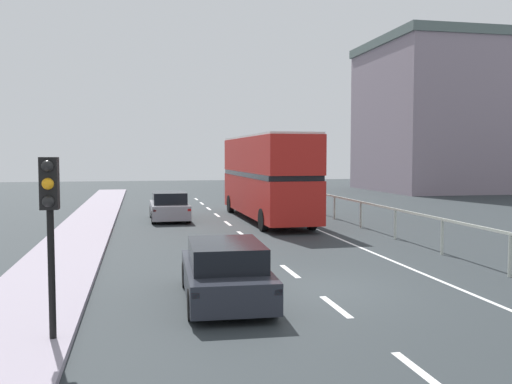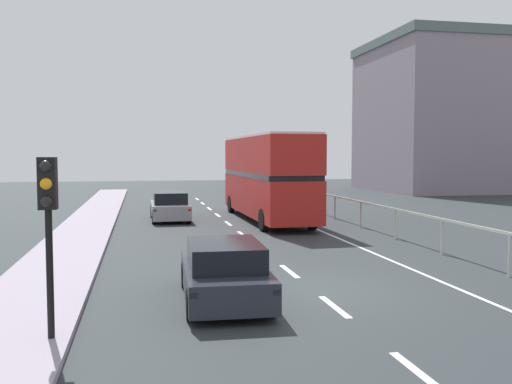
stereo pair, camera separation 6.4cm
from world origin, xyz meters
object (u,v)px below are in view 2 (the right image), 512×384
double_decker_bus_red (267,175)px  traffic_signal_pole (48,203)px  sedan_car_ahead (170,207)px  hatchback_car_near (224,272)px

double_decker_bus_red → traffic_signal_pole: bearing=-114.9°
sedan_car_ahead → traffic_signal_pole: bearing=-99.6°
double_decker_bus_red → traffic_signal_pole: double_decker_bus_red is taller
double_decker_bus_red → hatchback_car_near: 15.93m
double_decker_bus_red → sedan_car_ahead: (-4.84, 0.99, -1.60)m
traffic_signal_pole → sedan_car_ahead: traffic_signal_pole is taller
hatchback_car_near → traffic_signal_pole: size_ratio=1.37×
double_decker_bus_red → hatchback_car_near: double_decker_bus_red is taller
traffic_signal_pole → sedan_car_ahead: bearing=80.9°
hatchback_car_near → traffic_signal_pole: traffic_signal_pole is taller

